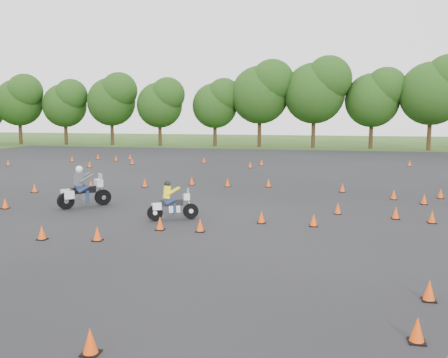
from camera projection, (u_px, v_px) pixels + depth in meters
name	position (u px, v px, depth m)	size (l,w,h in m)	color
ground	(201.00, 227.00, 17.97)	(140.00, 140.00, 0.00)	#2D5119
asphalt_pad	(233.00, 198.00, 23.79)	(62.00, 62.00, 0.00)	black
treeline	(325.00, 106.00, 50.59)	(86.52, 32.48, 11.06)	#1E3F12
traffic_cones	(232.00, 195.00, 23.48)	(36.73, 32.79, 0.45)	#FF490A
rider_grey	(84.00, 186.00, 21.50)	(2.35, 0.72, 1.81)	#484C50
rider_yellow	(173.00, 200.00, 18.93)	(1.96, 0.60, 1.52)	yellow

